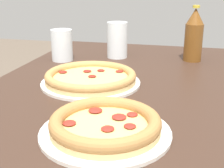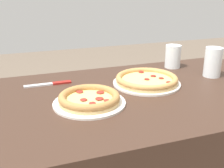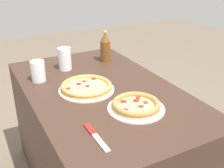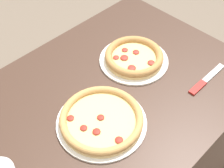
# 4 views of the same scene
# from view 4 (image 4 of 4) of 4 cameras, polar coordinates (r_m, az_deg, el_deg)

# --- Properties ---
(table) EXTENTS (1.28, 0.77, 0.72)m
(table) POSITION_cam_4_polar(r_m,az_deg,el_deg) (1.39, -3.41, -13.53)
(table) COLOR #3D281E
(table) RESTS_ON ground_plane
(pizza_salami) EXTENTS (0.30, 0.30, 0.04)m
(pizza_salami) POSITION_cam_4_polar(r_m,az_deg,el_deg) (1.03, -1.95, -6.56)
(pizza_salami) COLOR silver
(pizza_salami) RESTS_ON table
(pizza_veggie) EXTENTS (0.27, 0.27, 0.04)m
(pizza_veggie) POSITION_cam_4_polar(r_m,az_deg,el_deg) (1.24, 4.04, 4.88)
(pizza_veggie) COLOR silver
(pizza_veggie) RESTS_ON table
(knife) EXTENTS (0.21, 0.03, 0.01)m
(knife) POSITION_cam_4_polar(r_m,az_deg,el_deg) (1.22, 16.76, 0.68)
(knife) COLOR maroon
(knife) RESTS_ON table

